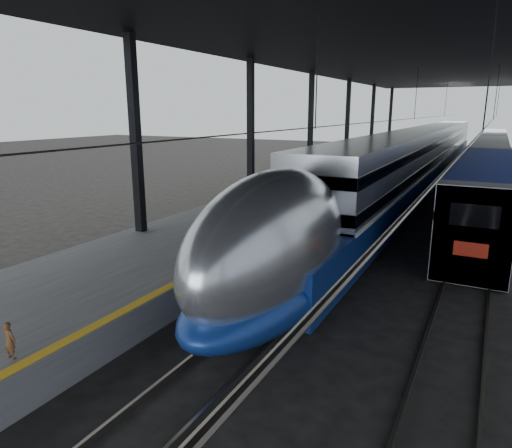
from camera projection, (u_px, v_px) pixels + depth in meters
The scene contains 8 objects.
ground at pixel (182, 328), 13.00m from camera, with size 160.00×160.00×0.00m, color black.
platform at pixel (314, 193), 31.66m from camera, with size 6.00×80.00×1.00m, color #4C4C4F.
yellow_strip at pixel (354, 189), 30.28m from camera, with size 0.30×80.00×0.01m, color #CC9413.
rails at pixel (436, 210), 28.16m from camera, with size 6.52×80.00×0.16m.
canopy at pixel (404, 57), 27.15m from camera, with size 18.00×75.00×9.47m.
tgv_train at pixel (420, 160), 36.80m from camera, with size 3.21×65.20×4.61m.
second_train at pixel (489, 161), 38.99m from camera, with size 2.61×56.05×3.59m.
child at pixel (9, 340), 9.44m from camera, with size 0.30×0.20×0.83m, color #53331B.
Camera 1 is at (7.39, -9.56, 6.04)m, focal length 32.00 mm.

